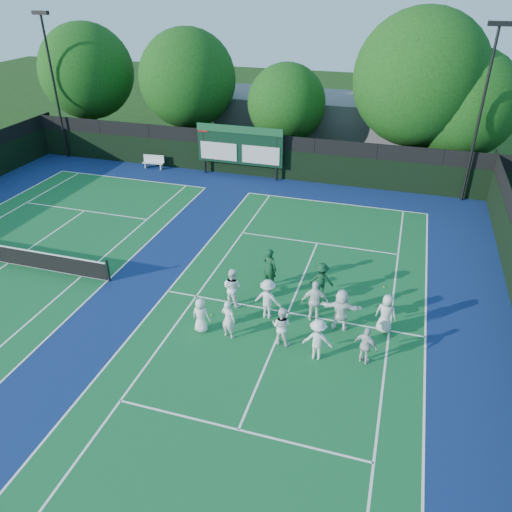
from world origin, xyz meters
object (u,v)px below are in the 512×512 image
(scoreboard, at_px, (240,146))
(tennis_net, at_px, (6,254))
(bench, at_px, (154,161))
(coach_left, at_px, (270,268))

(scoreboard, height_order, tennis_net, scoreboard)
(tennis_net, relative_size, bench, 7.23)
(scoreboard, distance_m, tennis_net, 16.26)
(scoreboard, relative_size, bench, 3.84)
(bench, relative_size, coach_left, 0.83)
(bench, bearing_deg, tennis_net, -92.01)
(tennis_net, height_order, bench, tennis_net)
(tennis_net, relative_size, coach_left, 5.97)
(tennis_net, xyz_separation_m, bench, (0.50, 14.37, 0.03))
(scoreboard, relative_size, tennis_net, 0.53)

